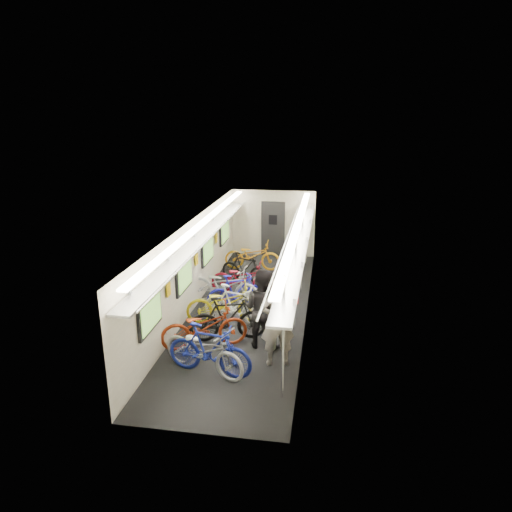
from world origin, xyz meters
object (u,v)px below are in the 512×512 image
(bicycle_0, at_px, (204,350))
(passenger_near, at_px, (277,322))
(passenger_mid, at_px, (262,308))
(backpack, at_px, (292,295))
(bicycle_1, at_px, (209,350))

(bicycle_0, bearing_deg, passenger_near, -46.58)
(bicycle_0, xyz_separation_m, passenger_mid, (0.98, 1.28, 0.41))
(passenger_near, relative_size, backpack, 5.05)
(bicycle_0, distance_m, backpack, 2.20)
(bicycle_1, height_order, passenger_mid, passenger_mid)
(bicycle_1, bearing_deg, bicycle_0, 80.75)
(bicycle_0, relative_size, passenger_mid, 1.04)
(bicycle_1, xyz_separation_m, backpack, (1.51, 1.30, 0.74))
(bicycle_1, relative_size, passenger_mid, 0.99)
(passenger_near, bearing_deg, backpack, -122.52)
(bicycle_1, height_order, backpack, backpack)
(bicycle_1, relative_size, passenger_near, 0.94)
(bicycle_1, height_order, passenger_near, passenger_near)
(passenger_mid, relative_size, backpack, 4.80)
(bicycle_0, height_order, passenger_near, passenger_near)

